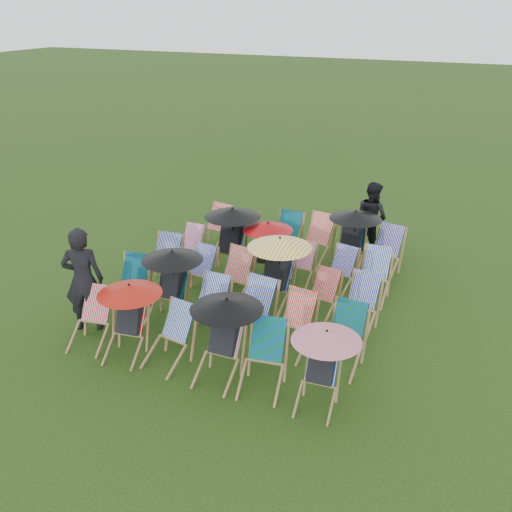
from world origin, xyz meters
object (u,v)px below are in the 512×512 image
at_px(deckchair_0, 91,319).
at_px(person_rear, 372,217).
at_px(person_left, 83,280).
at_px(deckchair_29, 384,252).
at_px(deckchair_5, 321,368).

xyz_separation_m(deckchair_0, person_rear, (3.32, 5.81, 0.36)).
bearing_deg(person_left, person_rear, -149.21).
height_order(person_left, person_rear, person_left).
height_order(deckchair_29, person_left, person_left).
height_order(deckchair_5, person_rear, person_rear).
bearing_deg(person_left, deckchair_29, -159.81).
xyz_separation_m(deckchair_0, person_left, (-0.38, 0.37, 0.49)).
distance_m(deckchair_0, person_rear, 6.70).
xyz_separation_m(deckchair_5, person_left, (-4.38, 0.35, 0.33)).
height_order(deckchair_5, person_left, person_left).
height_order(deckchair_0, deckchair_5, deckchair_5).
distance_m(deckchair_5, person_rear, 5.83).
xyz_separation_m(deckchair_0, deckchair_29, (3.89, 4.66, 0.03)).
height_order(deckchair_29, person_rear, person_rear).
bearing_deg(person_rear, deckchair_5, 128.80).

